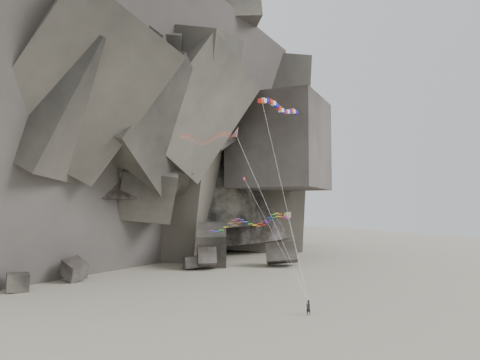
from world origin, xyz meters
TOP-DOWN VIEW (x-y plane):
  - ground at (0.00, 0.00)m, footprint 260.00×260.00m
  - headland at (0.00, 70.00)m, footprint 110.00×70.00m
  - boulder_field at (8.09, 34.73)m, footprint 77.69×17.29m
  - kite_flyer at (7.71, -3.03)m, footprint 0.78×0.57m
  - delta_kite at (-2.94, 3.18)m, footprint 14.74×7.60m
  - banner_kite at (10.97, 5.84)m, footprint 11.64×11.96m
  - parafoil_kite at (0.63, -0.29)m, footprint 13.12×3.26m
  - pennant_kite at (2.86, 1.22)m, footprint 6.17×5.36m

SIDE VIEW (x-z plane):
  - ground at x=0.00m, z-range 0.00..0.00m
  - kite_flyer at x=7.71m, z-range 0.00..2.08m
  - boulder_field at x=8.09m, z-range -2.04..7.06m
  - parafoil_kite at x=0.63m, z-range 6.05..16.85m
  - pennant_kite at x=2.86m, z-range 6.39..21.56m
  - delta_kite at x=-2.94m, z-range 10.75..32.45m
  - banner_kite at x=10.97m, z-range 14.03..40.15m
  - headland at x=0.00m, z-range 0.00..84.00m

